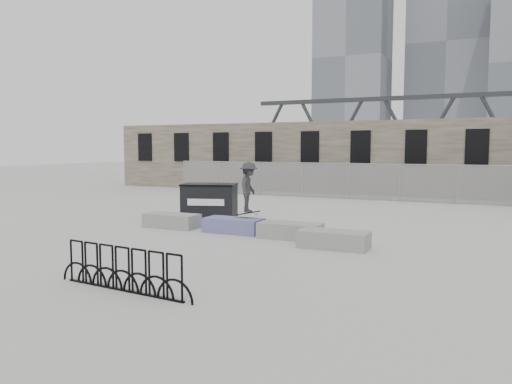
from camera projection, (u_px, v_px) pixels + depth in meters
ground at (252, 234)px, 16.68m from camera, size 120.00×120.00×0.00m
stone_wall at (365, 158)px, 31.09m from camera, size 36.00×2.58×4.50m
chainlink_fence at (349, 181)px, 27.84m from camera, size 22.06×0.06×2.02m
planter_far_left at (172, 220)px, 18.06m from camera, size 2.00×0.90×0.50m
planter_center_left at (234, 225)px, 16.96m from camera, size 2.00×0.90×0.50m
planter_center_right at (290, 230)px, 15.89m from camera, size 2.00×0.90×0.50m
planter_offset at (334, 239)px, 14.37m from camera, size 2.00×0.90×0.50m
dumpster at (209, 201)px, 20.29m from camera, size 2.47×1.92×1.43m
bike_rack at (122, 270)px, 10.07m from camera, size 3.58×0.37×0.90m
skyline_towers at (451, 57)px, 99.67m from camera, size 58.00×28.00×48.00m
skateboarder at (249, 187)px, 16.90m from camera, size 0.84×1.21×1.83m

